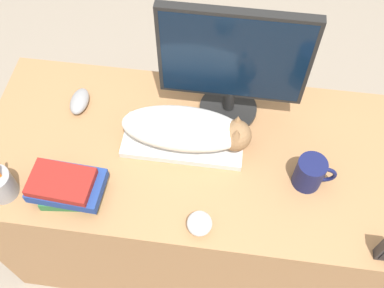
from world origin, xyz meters
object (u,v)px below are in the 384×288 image
(baseball, at_px, (199,223))
(coffee_mug, at_px, (310,173))
(monitor, at_px, (233,63))
(keyboard, at_px, (183,140))
(cat, at_px, (190,129))
(computer_mouse, at_px, (80,101))
(book_stack, at_px, (67,186))

(baseball, bearing_deg, coffee_mug, 32.45)
(monitor, distance_m, baseball, 0.48)
(keyboard, bearing_deg, baseball, -72.85)
(cat, bearing_deg, coffee_mug, -13.62)
(computer_mouse, relative_size, book_stack, 0.50)
(computer_mouse, xyz_separation_m, book_stack, (0.06, -0.33, 0.03))
(keyboard, bearing_deg, book_stack, -144.19)
(keyboard, height_order, computer_mouse, computer_mouse)
(monitor, bearing_deg, book_stack, -139.89)
(monitor, xyz_separation_m, coffee_mug, (0.26, -0.24, -0.18))
(computer_mouse, height_order, book_stack, book_stack)
(coffee_mug, height_order, book_stack, coffee_mug)
(cat, bearing_deg, book_stack, -146.05)
(monitor, xyz_separation_m, book_stack, (-0.44, -0.37, -0.19))
(computer_mouse, xyz_separation_m, baseball, (0.46, -0.39, 0.02))
(keyboard, relative_size, cat, 0.95)
(keyboard, xyz_separation_m, monitor, (0.13, 0.15, 0.22))
(cat, relative_size, monitor, 0.90)
(coffee_mug, bearing_deg, cat, 166.38)
(monitor, bearing_deg, computer_mouse, -175.12)
(coffee_mug, bearing_deg, baseball, -147.55)
(baseball, xyz_separation_m, book_stack, (-0.40, 0.06, 0.01))
(monitor, distance_m, computer_mouse, 0.55)
(computer_mouse, bearing_deg, coffee_mug, -14.31)
(monitor, distance_m, book_stack, 0.61)
(baseball, bearing_deg, cat, 102.98)
(coffee_mug, bearing_deg, keyboard, 167.12)
(coffee_mug, bearing_deg, monitor, 137.93)
(cat, relative_size, computer_mouse, 3.72)
(cat, xyz_separation_m, monitor, (0.11, 0.15, 0.16))
(keyboard, xyz_separation_m, coffee_mug, (0.39, -0.09, 0.04))
(cat, bearing_deg, computer_mouse, 165.03)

